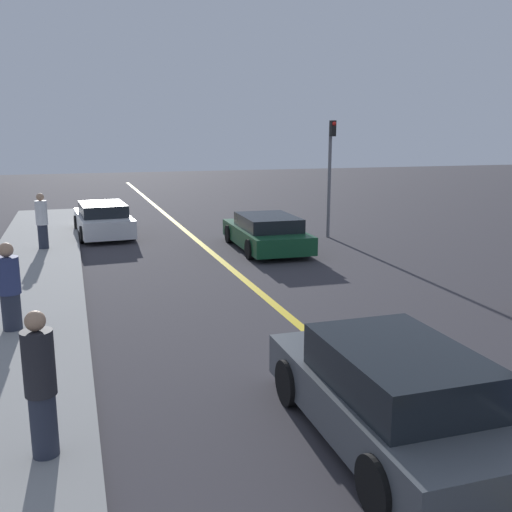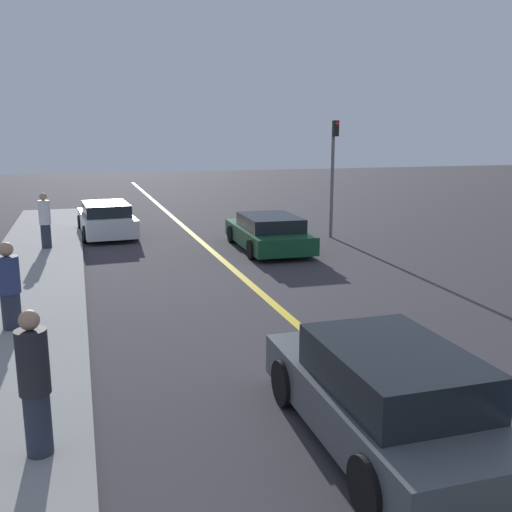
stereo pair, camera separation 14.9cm
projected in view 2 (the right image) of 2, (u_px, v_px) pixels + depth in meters
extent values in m
cube|color=gold|center=(230.00, 267.00, 16.33)|extent=(0.20, 60.00, 0.01)
cube|color=gray|center=(25.00, 300.00, 12.93)|extent=(2.63, 32.05, 0.11)
cube|color=#4C5156|center=(382.00, 405.00, 7.02)|extent=(1.76, 4.08, 0.59)
cube|color=black|center=(393.00, 369.00, 6.71)|extent=(1.53, 2.25, 0.53)
cylinder|color=black|center=(286.00, 383.00, 8.00)|extent=(0.23, 0.65, 0.65)
cylinder|color=black|center=(389.00, 369.00, 8.46)|extent=(0.23, 0.65, 0.65)
cylinder|color=black|center=(371.00, 487.00, 5.64)|extent=(0.23, 0.65, 0.65)
cylinder|color=black|center=(507.00, 461.00, 6.09)|extent=(0.23, 0.65, 0.65)
cube|color=#144728|center=(268.00, 236.00, 18.77)|extent=(2.06, 4.55, 0.55)
cube|color=black|center=(270.00, 222.00, 18.46)|extent=(1.76, 2.52, 0.43)
cylinder|color=black|center=(232.00, 234.00, 19.88)|extent=(0.24, 0.63, 0.62)
cylinder|color=black|center=(281.00, 232.00, 20.34)|extent=(0.24, 0.63, 0.62)
cylinder|color=black|center=(252.00, 249.00, 17.26)|extent=(0.24, 0.63, 0.62)
cylinder|color=black|center=(308.00, 246.00, 17.72)|extent=(0.24, 0.63, 0.62)
cube|color=silver|center=(106.00, 222.00, 21.38)|extent=(2.02, 4.52, 0.64)
cube|color=black|center=(106.00, 209.00, 21.06)|extent=(1.70, 2.52, 0.43)
cylinder|color=black|center=(81.00, 223.00, 22.38)|extent=(0.26, 0.62, 0.61)
cylinder|color=black|center=(124.00, 221.00, 22.96)|extent=(0.26, 0.62, 0.61)
cylinder|color=black|center=(86.00, 234.00, 19.87)|extent=(0.26, 0.62, 0.61)
cylinder|color=black|center=(135.00, 231.00, 20.45)|extent=(0.26, 0.62, 0.61)
cylinder|color=#282D3D|center=(38.00, 423.00, 6.55)|extent=(0.30, 0.30, 0.75)
cylinder|color=#232328|center=(33.00, 362.00, 6.39)|extent=(0.35, 0.35, 0.75)
sphere|color=tan|center=(29.00, 320.00, 6.29)|extent=(0.23, 0.23, 0.23)
cylinder|color=#282D3D|center=(11.00, 311.00, 10.81)|extent=(0.35, 0.35, 0.70)
cylinder|color=navy|center=(8.00, 275.00, 10.66)|extent=(0.42, 0.42, 0.70)
sphere|color=tan|center=(6.00, 249.00, 10.56)|extent=(0.27, 0.27, 0.27)
cylinder|color=#282D3D|center=(46.00, 236.00, 18.43)|extent=(0.31, 0.31, 0.77)
cylinder|color=silver|center=(44.00, 212.00, 18.27)|extent=(0.37, 0.37, 0.77)
sphere|color=tan|center=(43.00, 197.00, 18.16)|extent=(0.24, 0.24, 0.24)
cylinder|color=slate|center=(332.00, 180.00, 20.56)|extent=(0.12, 0.12, 4.19)
cube|color=black|center=(336.00, 128.00, 20.01)|extent=(0.18, 0.18, 0.55)
sphere|color=red|center=(337.00, 124.00, 19.89)|extent=(0.14, 0.14, 0.14)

